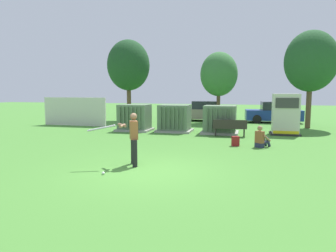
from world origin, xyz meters
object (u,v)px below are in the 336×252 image
generator_enclosure (285,115)px  seated_spectator (261,139)px  backpack (235,141)px  parked_car_leftmost (204,112)px  transformer_west (135,118)px  transformer_mid_east (220,120)px  transformer_mid_west (175,119)px  parked_car_left_of_center (274,113)px  batter (132,136)px  sports_ball (103,173)px  park_bench (230,127)px

generator_enclosure → seated_spectator: generator_enclosure is taller
backpack → parked_car_leftmost: bearing=104.9°
transformer_west → transformer_mid_east: bearing=0.3°
transformer_mid_west → backpack: bearing=-46.9°
generator_enclosure → parked_car_left_of_center: size_ratio=0.53×
batter → sports_ball: (-0.41, -1.30, -0.93)m
transformer_mid_west → generator_enclosure: bearing=3.3°
transformer_mid_west → transformer_west: bearing=-175.8°
transformer_west → transformer_mid_east: (5.24, 0.03, 0.00)m
transformer_mid_west → parked_car_leftmost: 7.35m
generator_enclosure → batter: (-5.70, -8.93, -0.16)m
generator_enclosure → park_bench: bearing=-152.1°
seated_spectator → batter: bearing=-133.4°
transformer_mid_east → sports_ball: 10.06m
batter → seated_spectator: bearing=46.6°
transformer_west → sports_ball: bearing=-74.3°
generator_enclosure → parked_car_left_of_center: generator_enclosure is taller
seated_spectator → transformer_west: bearing=152.2°
sports_ball → parked_car_left_of_center: (6.02, 17.09, 0.71)m
park_bench → backpack: 2.88m
transformer_west → transformer_mid_west: 2.51m
generator_enclosure → backpack: (-2.54, -4.41, -0.92)m
parked_car_leftmost → park_bench: bearing=-73.0°
sports_ball → parked_car_left_of_center: bearing=70.6°
parked_car_leftmost → generator_enclosure: bearing=-51.3°
generator_enclosure → transformer_mid_west: bearing=-176.7°
transformer_mid_west → backpack: size_ratio=4.77×
transformer_west → seated_spectator: 8.36m
sports_ball → backpack: bearing=58.5°
transformer_mid_east → seated_spectator: bearing=-61.3°
batter → backpack: batter is taller
transformer_mid_east → parked_car_left_of_center: (3.50, 7.38, -0.04)m
sports_ball → parked_car_left_of_center: size_ratio=0.02×
seated_spectator → parked_car_leftmost: parked_car_leftmost is taller
transformer_mid_east → park_bench: transformer_mid_east is taller
sports_ball → backpack: backpack is taller
parked_car_left_of_center → transformer_west: bearing=-139.7°
batter → generator_enclosure: bearing=57.5°
transformer_mid_west → sports_ball: 9.89m
backpack → generator_enclosure: bearing=60.0°
transformer_mid_west → batter: 8.59m
backpack → transformer_west: bearing=148.5°
parked_car_leftmost → parked_car_left_of_center: size_ratio=0.99×
transformer_mid_east → batter: bearing=-104.1°
generator_enclosure → parked_car_left_of_center: 6.88m
backpack → parked_car_left_of_center: (2.45, 11.27, 0.54)m
transformer_west → parked_car_left_of_center: bearing=40.3°
transformer_mid_west → park_bench: bearing=-19.7°
transformer_mid_west → seated_spectator: 6.37m
transformer_mid_west → parked_car_left_of_center: same height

